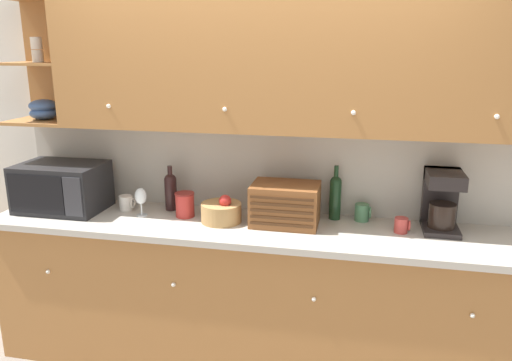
{
  "coord_description": "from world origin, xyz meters",
  "views": [
    {
      "loc": [
        0.61,
        -3.07,
        2.0
      ],
      "look_at": [
        0.0,
        -0.21,
        1.21
      ],
      "focal_mm": 35.0,
      "sensor_mm": 36.0,
      "label": 1
    }
  ],
  "objects_px": {
    "bread_box": "(285,204)",
    "mug_patterned_third": "(402,225)",
    "mug": "(362,212)",
    "storage_canister": "(185,205)",
    "fruit_basket": "(221,212)",
    "second_wine_bottle": "(171,190)",
    "coffee_maker": "(442,199)",
    "mug_blue_second": "(126,203)",
    "wine_bottle": "(335,195)",
    "microwave": "(62,187)",
    "wine_glass": "(141,197)"
  },
  "relations": [
    {
      "from": "mug_patterned_third",
      "to": "wine_glass",
      "type": "bearing_deg",
      "value": -178.57
    },
    {
      "from": "second_wine_bottle",
      "to": "coffee_maker",
      "type": "distance_m",
      "value": 1.68
    },
    {
      "from": "mug_blue_second",
      "to": "second_wine_bottle",
      "type": "distance_m",
      "value": 0.31
    },
    {
      "from": "coffee_maker",
      "to": "microwave",
      "type": "bearing_deg",
      "value": -176.61
    },
    {
      "from": "microwave",
      "to": "second_wine_bottle",
      "type": "xyz_separation_m",
      "value": [
        0.69,
        0.15,
        -0.02
      ]
    },
    {
      "from": "storage_canister",
      "to": "mug",
      "type": "height_order",
      "value": "storage_canister"
    },
    {
      "from": "microwave",
      "to": "mug_blue_second",
      "type": "distance_m",
      "value": 0.43
    },
    {
      "from": "bread_box",
      "to": "microwave",
      "type": "bearing_deg",
      "value": -178.67
    },
    {
      "from": "microwave",
      "to": "mug_blue_second",
      "type": "height_order",
      "value": "microwave"
    },
    {
      "from": "bread_box",
      "to": "mug",
      "type": "xyz_separation_m",
      "value": [
        0.46,
        0.16,
        -0.07
      ]
    },
    {
      "from": "wine_bottle",
      "to": "mug",
      "type": "distance_m",
      "value": 0.2
    },
    {
      "from": "mug_patterned_third",
      "to": "mug",
      "type": "bearing_deg",
      "value": 144.53
    },
    {
      "from": "bread_box",
      "to": "wine_glass",
      "type": "bearing_deg",
      "value": -177.26
    },
    {
      "from": "coffee_maker",
      "to": "bread_box",
      "type": "bearing_deg",
      "value": -173.29
    },
    {
      "from": "coffee_maker",
      "to": "wine_glass",
      "type": "bearing_deg",
      "value": -175.28
    },
    {
      "from": "mug_blue_second",
      "to": "wine_bottle",
      "type": "relative_size",
      "value": 0.29
    },
    {
      "from": "second_wine_bottle",
      "to": "mug",
      "type": "distance_m",
      "value": 1.24
    },
    {
      "from": "bread_box",
      "to": "mug_patterned_third",
      "type": "height_order",
      "value": "bread_box"
    },
    {
      "from": "wine_bottle",
      "to": "mug",
      "type": "xyz_separation_m",
      "value": [
        0.17,
        -0.0,
        -0.1
      ]
    },
    {
      "from": "storage_canister",
      "to": "mug",
      "type": "distance_m",
      "value": 1.11
    },
    {
      "from": "storage_canister",
      "to": "wine_bottle",
      "type": "height_order",
      "value": "wine_bottle"
    },
    {
      "from": "microwave",
      "to": "fruit_basket",
      "type": "relative_size",
      "value": 2.19
    },
    {
      "from": "mug_blue_second",
      "to": "mug_patterned_third",
      "type": "height_order",
      "value": "mug_blue_second"
    },
    {
      "from": "wine_bottle",
      "to": "microwave",
      "type": "bearing_deg",
      "value": -173.78
    },
    {
      "from": "microwave",
      "to": "mug",
      "type": "height_order",
      "value": "microwave"
    },
    {
      "from": "mug_patterned_third",
      "to": "microwave",
      "type": "bearing_deg",
      "value": -179.19
    },
    {
      "from": "fruit_basket",
      "to": "mug_blue_second",
      "type": "bearing_deg",
      "value": 172.39
    },
    {
      "from": "mug_blue_second",
      "to": "bread_box",
      "type": "xyz_separation_m",
      "value": [
        1.06,
        -0.05,
        0.08
      ]
    },
    {
      "from": "storage_canister",
      "to": "coffee_maker",
      "type": "distance_m",
      "value": 1.55
    },
    {
      "from": "mug_blue_second",
      "to": "mug",
      "type": "height_order",
      "value": "mug"
    },
    {
      "from": "second_wine_bottle",
      "to": "mug_patterned_third",
      "type": "distance_m",
      "value": 1.46
    },
    {
      "from": "mug_blue_second",
      "to": "mug_patterned_third",
      "type": "distance_m",
      "value": 1.74
    },
    {
      "from": "mug",
      "to": "mug_patterned_third",
      "type": "bearing_deg",
      "value": -35.47
    },
    {
      "from": "mug_blue_second",
      "to": "mug_patterned_third",
      "type": "bearing_deg",
      "value": -1.62
    },
    {
      "from": "fruit_basket",
      "to": "coffee_maker",
      "type": "height_order",
      "value": "coffee_maker"
    },
    {
      "from": "second_wine_bottle",
      "to": "mug",
      "type": "relative_size",
      "value": 2.78
    },
    {
      "from": "mug_patterned_third",
      "to": "coffee_maker",
      "type": "distance_m",
      "value": 0.28
    },
    {
      "from": "mug_blue_second",
      "to": "mug_patterned_third",
      "type": "xyz_separation_m",
      "value": [
        1.74,
        -0.05,
        -0.0
      ]
    },
    {
      "from": "wine_glass",
      "to": "mug_patterned_third",
      "type": "xyz_separation_m",
      "value": [
        1.59,
        0.04,
        -0.08
      ]
    },
    {
      "from": "storage_canister",
      "to": "fruit_basket",
      "type": "distance_m",
      "value": 0.26
    },
    {
      "from": "bread_box",
      "to": "coffee_maker",
      "type": "height_order",
      "value": "coffee_maker"
    },
    {
      "from": "fruit_basket",
      "to": "wine_bottle",
      "type": "distance_m",
      "value": 0.71
    },
    {
      "from": "mug_blue_second",
      "to": "coffee_maker",
      "type": "height_order",
      "value": "coffee_maker"
    },
    {
      "from": "wine_glass",
      "to": "fruit_basket",
      "type": "height_order",
      "value": "wine_glass"
    },
    {
      "from": "mug_blue_second",
      "to": "fruit_basket",
      "type": "xyz_separation_m",
      "value": [
        0.67,
        -0.09,
        0.02
      ]
    },
    {
      "from": "storage_canister",
      "to": "wine_bottle",
      "type": "xyz_separation_m",
      "value": [
        0.92,
        0.16,
        0.07
      ]
    },
    {
      "from": "wine_bottle",
      "to": "mug_patterned_third",
      "type": "xyz_separation_m",
      "value": [
        0.39,
        -0.16,
        -0.11
      ]
    },
    {
      "from": "second_wine_bottle",
      "to": "wine_bottle",
      "type": "bearing_deg",
      "value": 2.21
    },
    {
      "from": "storage_canister",
      "to": "coffee_maker",
      "type": "relative_size",
      "value": 0.44
    },
    {
      "from": "wine_glass",
      "to": "mug_patterned_third",
      "type": "height_order",
      "value": "wine_glass"
    }
  ]
}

